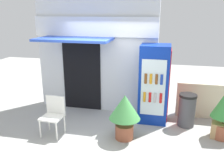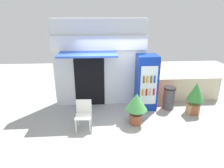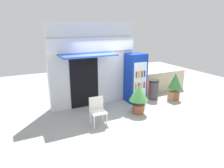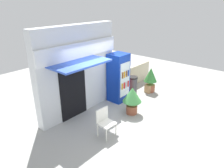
{
  "view_description": "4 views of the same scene",
  "coord_description": "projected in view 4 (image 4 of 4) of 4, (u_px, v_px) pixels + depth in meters",
  "views": [
    {
      "loc": [
        1.39,
        -4.78,
        2.76
      ],
      "look_at": [
        0.19,
        0.49,
        1.08
      ],
      "focal_mm": 38.39,
      "sensor_mm": 36.0,
      "label": 1
    },
    {
      "loc": [
        -0.53,
        -5.43,
        3.35
      ],
      "look_at": [
        -0.13,
        0.43,
        1.18
      ],
      "focal_mm": 31.38,
      "sensor_mm": 36.0,
      "label": 2
    },
    {
      "loc": [
        -3.26,
        -5.71,
        3.07
      ],
      "look_at": [
        -0.18,
        0.5,
        1.04
      ],
      "focal_mm": 33.01,
      "sensor_mm": 36.0,
      "label": 3
    },
    {
      "loc": [
        -4.95,
        -3.82,
        3.87
      ],
      "look_at": [
        0.1,
        0.49,
        1.17
      ],
      "focal_mm": 33.09,
      "sensor_mm": 36.0,
      "label": 4
    }
  ],
  "objects": [
    {
      "name": "plastic_chair",
      "position": [
        105.0,
        120.0,
        6.21
      ],
      "size": [
        0.49,
        0.46,
        0.89
      ],
      "color": "white",
      "rests_on": "ground"
    },
    {
      "name": "ground",
      "position": [
        121.0,
        119.0,
        7.24
      ],
      "size": [
        16.0,
        16.0,
        0.0
      ],
      "primitive_type": "plane",
      "color": "#A3A39E"
    },
    {
      "name": "drink_cooler",
      "position": [
        118.0,
        78.0,
        8.3
      ],
      "size": [
        0.73,
        0.72,
        1.97
      ],
      "color": "#0C2D9E",
      "rests_on": "ground"
    },
    {
      "name": "cardboard_box",
      "position": [
        150.0,
        88.0,
        9.33
      ],
      "size": [
        0.44,
        0.35,
        0.36
      ],
      "primitive_type": "cube",
      "rotation": [
        0.0,
        0.0,
        -0.18
      ],
      "color": "tan",
      "rests_on": "ground"
    },
    {
      "name": "stone_boundary_wall",
      "position": [
        134.0,
        75.0,
        10.1
      ],
      "size": [
        2.49,
        0.21,
        0.93
      ],
      "primitive_type": "cube",
      "color": "beige",
      "rests_on": "ground"
    },
    {
      "name": "potted_plant_curbside",
      "position": [
        151.0,
        78.0,
        9.17
      ],
      "size": [
        0.58,
        0.58,
        1.13
      ],
      "color": "#995138",
      "rests_on": "ground"
    },
    {
      "name": "potted_plant_near_shop",
      "position": [
        132.0,
        97.0,
        7.38
      ],
      "size": [
        0.69,
        0.69,
        1.02
      ],
      "color": "#995138",
      "rests_on": "ground"
    },
    {
      "name": "storefront_building",
      "position": [
        78.0,
        70.0,
        7.2
      ],
      "size": [
        3.33,
        1.31,
        3.15
      ],
      "color": "silver",
      "rests_on": "ground"
    },
    {
      "name": "trash_bin",
      "position": [
        132.0,
        86.0,
        9.02
      ],
      "size": [
        0.42,
        0.42,
        0.82
      ],
      "color": "#47474C",
      "rests_on": "ground"
    }
  ]
}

